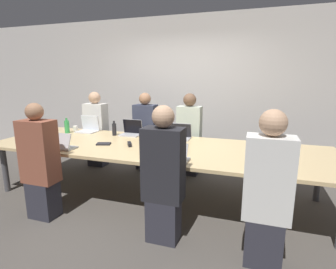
{
  "coord_description": "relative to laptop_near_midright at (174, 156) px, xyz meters",
  "views": [
    {
      "loc": [
        1.27,
        -3.26,
        1.66
      ],
      "look_at": [
        0.16,
        0.1,
        0.89
      ],
      "focal_mm": 28.0,
      "sensor_mm": 36.0,
      "label": 1
    }
  ],
  "objects": [
    {
      "name": "curtain_wall",
      "position": [
        -0.44,
        2.33,
        0.6
      ],
      "size": [
        12.0,
        0.06,
        2.8
      ],
      "color": "#BCB7B2",
      "rests_on": "ground_plane"
    },
    {
      "name": "laptop_near_right",
      "position": [
        0.93,
        0.0,
        0.0
      ],
      "size": [
        0.31,
        0.22,
        0.23
      ],
      "rotation": [
        0.0,
        0.0,
        3.14
      ],
      "color": "silver",
      "rests_on": "conference_table"
    },
    {
      "name": "conference_table",
      "position": [
        -0.44,
        0.56,
        -0.11
      ],
      "size": [
        4.67,
        1.45,
        0.74
      ],
      "color": "#D6B77F",
      "rests_on": "ground_plane"
    },
    {
      "name": "laptop_far_midleft",
      "position": [
        -1.06,
        1.09,
        0.01
      ],
      "size": [
        0.33,
        0.25,
        0.25
      ],
      "color": "#B7B7BC",
      "rests_on": "conference_table"
    },
    {
      "name": "laptop_far_left",
      "position": [
        -1.88,
        1.11,
        0.01
      ],
      "size": [
        0.34,
        0.27,
        0.28
      ],
      "color": "silver",
      "rests_on": "conference_table"
    },
    {
      "name": "laptop_far_center",
      "position": [
        -0.24,
        1.08,
        0.0
      ],
      "size": [
        0.35,
        0.23,
        0.24
      ],
      "color": "#B7B7BC",
      "rests_on": "conference_table"
    },
    {
      "name": "person_far_center",
      "position": [
        -0.2,
        1.56,
        -0.12
      ],
      "size": [
        0.4,
        0.24,
        1.4
      ],
      "color": "#2D2D38",
      "rests_on": "ground_plane"
    },
    {
      "name": "cup_far_left",
      "position": [
        -2.15,
        1.09,
        -0.02
      ],
      "size": [
        0.08,
        0.08,
        0.09
      ],
      "color": "white",
      "rests_on": "conference_table"
    },
    {
      "name": "notebook",
      "position": [
        -1.16,
        0.41,
        -0.05
      ],
      "size": [
        0.22,
        0.17,
        0.02
      ],
      "rotation": [
        0.0,
        0.0,
        0.31
      ],
      "color": "#232328",
      "rests_on": "conference_table"
    },
    {
      "name": "laptop_near_left",
      "position": [
        -1.55,
        0.02,
        0.0
      ],
      "size": [
        0.34,
        0.22,
        0.22
      ],
      "rotation": [
        0.0,
        0.0,
        3.14
      ],
      "color": "#B7B7BC",
      "rests_on": "conference_table"
    },
    {
      "name": "bottle_far_left",
      "position": [
        -2.17,
        0.9,
        0.05
      ],
      "size": [
        0.08,
        0.08,
        0.26
      ],
      "color": "green",
      "rests_on": "conference_table"
    },
    {
      "name": "laptop_near_midright",
      "position": [
        0.0,
        0.0,
        0.0
      ],
      "size": [
        0.33,
        0.22,
        0.22
      ],
      "rotation": [
        0.0,
        0.0,
        3.14
      ],
      "color": "#B7B7BC",
      "rests_on": "conference_table"
    },
    {
      "name": "person_near_midright",
      "position": [
        0.01,
        -0.38,
        -0.12
      ],
      "size": [
        0.4,
        0.24,
        1.41
      ],
      "rotation": [
        0.0,
        0.0,
        3.14
      ],
      "color": "#2D2D38",
      "rests_on": "ground_plane"
    },
    {
      "name": "ground_plane",
      "position": [
        -0.44,
        0.56,
        -0.8
      ],
      "size": [
        24.0,
        24.0,
        0.0
      ],
      "primitive_type": "plane",
      "color": "#4C4742"
    },
    {
      "name": "person_near_left",
      "position": [
        -1.52,
        -0.39,
        -0.13
      ],
      "size": [
        0.4,
        0.24,
        1.38
      ],
      "rotation": [
        0.0,
        0.0,
        3.14
      ],
      "color": "#2D2D38",
      "rests_on": "ground_plane"
    },
    {
      "name": "person_far_midleft",
      "position": [
        -1.02,
        1.58,
        -0.12
      ],
      "size": [
        0.4,
        0.24,
        1.4
      ],
      "color": "#2D2D38",
      "rests_on": "ground_plane"
    },
    {
      "name": "person_far_left",
      "position": [
        -1.97,
        1.47,
        -0.12
      ],
      "size": [
        0.4,
        0.24,
        1.4
      ],
      "color": "#2D2D38",
      "rests_on": "ground_plane"
    },
    {
      "name": "person_near_right",
      "position": [
        0.98,
        -0.44,
        -0.11
      ],
      "size": [
        0.4,
        0.24,
        1.41
      ],
      "rotation": [
        0.0,
        0.0,
        3.14
      ],
      "color": "#2D2D38",
      "rests_on": "ground_plane"
    },
    {
      "name": "bottle_far_midleft",
      "position": [
        -1.31,
        0.98,
        0.04
      ],
      "size": [
        0.07,
        0.07,
        0.24
      ],
      "color": "black",
      "rests_on": "conference_table"
    },
    {
      "name": "cup_near_left",
      "position": [
        -1.81,
        0.01,
        -0.02
      ],
      "size": [
        0.09,
        0.09,
        0.08
      ],
      "color": "white",
      "rests_on": "conference_table"
    },
    {
      "name": "stapler",
      "position": [
        -0.77,
        0.45,
        -0.04
      ],
      "size": [
        0.12,
        0.15,
        0.05
      ],
      "rotation": [
        0.0,
        0.0,
        0.58
      ],
      "color": "black",
      "rests_on": "conference_table"
    }
  ]
}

